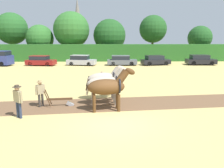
# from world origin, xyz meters

# --- Properties ---
(ground_plane) EXTENTS (240.00, 240.00, 0.00)m
(ground_plane) POSITION_xyz_m (0.00, 0.00, 0.00)
(ground_plane) COLOR tan
(plowed_furrow_strip) EXTENTS (27.49, 5.76, 0.01)m
(plowed_furrow_strip) POSITION_xyz_m (-4.57, 2.68, 0.00)
(plowed_furrow_strip) COLOR brown
(plowed_furrow_strip) RESTS_ON ground
(hedgerow) EXTENTS (62.04, 1.62, 2.97)m
(hedgerow) POSITION_xyz_m (0.00, 28.96, 1.48)
(hedgerow) COLOR #286023
(hedgerow) RESTS_ON ground
(tree_left) EXTENTS (6.02, 6.02, 8.82)m
(tree_left) POSITION_xyz_m (-18.74, 33.50, 5.80)
(tree_left) COLOR #423323
(tree_left) RESTS_ON ground
(tree_center_left) EXTENTS (5.14, 5.14, 6.53)m
(tree_center_left) POSITION_xyz_m (-13.18, 32.44, 3.95)
(tree_center_left) COLOR #4C3823
(tree_center_left) RESTS_ON ground
(tree_center) EXTENTS (6.77, 6.77, 8.94)m
(tree_center) POSITION_xyz_m (-7.13, 32.48, 5.54)
(tree_center) COLOR #4C3823
(tree_center) RESTS_ON ground
(tree_center_right) EXTENTS (6.21, 6.21, 7.62)m
(tree_center_right) POSITION_xyz_m (0.06, 32.97, 4.51)
(tree_center_right) COLOR #423323
(tree_center_right) RESTS_ON ground
(tree_right) EXTENTS (5.25, 5.25, 8.36)m
(tree_right) POSITION_xyz_m (8.43, 33.00, 5.71)
(tree_right) COLOR #4C3823
(tree_right) RESTS_ON ground
(tree_far_right) EXTENTS (4.61, 4.61, 6.39)m
(tree_far_right) POSITION_xyz_m (17.69, 33.06, 4.07)
(tree_far_right) COLOR brown
(tree_far_right) RESTS_ON ground
(church_spire) EXTENTS (2.35, 2.35, 15.26)m
(church_spire) POSITION_xyz_m (-8.88, 54.94, 7.99)
(church_spire) COLOR gray
(church_spire) RESTS_ON ground
(draft_horse_lead_left) EXTENTS (2.87, 1.17, 2.53)m
(draft_horse_lead_left) POSITION_xyz_m (-0.25, 1.97, 1.40)
(draft_horse_lead_left) COLOR #513319
(draft_horse_lead_left) RESTS_ON ground
(draft_horse_lead_right) EXTENTS (2.81, 1.11, 2.39)m
(draft_horse_lead_right) POSITION_xyz_m (-0.38, 3.12, 1.36)
(draft_horse_lead_right) COLOR #B2A38E
(draft_horse_lead_right) RESTS_ON ground
(draft_horse_trail_left) EXTENTS (2.73, 1.20, 2.38)m
(draft_horse_trail_left) POSITION_xyz_m (-0.51, 4.27, 1.37)
(draft_horse_trail_left) COLOR #B2A38E
(draft_horse_trail_left) RESTS_ON ground
(plow) EXTENTS (1.78, 0.51, 1.13)m
(plow) POSITION_xyz_m (-3.08, 2.83, 0.32)
(plow) COLOR #4C331E
(plow) RESTS_ON ground
(farmer_at_plow) EXTENTS (0.46, 0.50, 1.64)m
(farmer_at_plow) POSITION_xyz_m (-4.33, 2.74, 0.95)
(farmer_at_plow) COLOR #38332D
(farmer_at_plow) RESTS_ON ground
(farmer_beside_team) EXTENTS (0.56, 0.40, 1.59)m
(farmer_beside_team) POSITION_xyz_m (-0.71, 6.33, 0.91)
(farmer_beside_team) COLOR #4C4C4C
(farmer_beside_team) RESTS_ON ground
(farmer_onlooker_left) EXTENTS (0.57, 0.45, 1.76)m
(farmer_onlooker_left) POSITION_xyz_m (-4.90, 0.84, 1.04)
(farmer_onlooker_left) COLOR #28334C
(farmer_onlooker_left) RESTS_ON ground
(parked_car_left) EXTENTS (4.51, 2.35, 1.49)m
(parked_car_left) POSITION_xyz_m (-10.37, 22.83, 0.72)
(parked_car_left) COLOR maroon
(parked_car_left) RESTS_ON ground
(parked_car_center_left) EXTENTS (4.55, 2.45, 1.55)m
(parked_car_center_left) POSITION_xyz_m (-4.33, 23.03, 0.74)
(parked_car_center_left) COLOR #A8A8B2
(parked_car_center_left) RESTS_ON ground
(parked_car_center) EXTENTS (4.46, 1.85, 1.49)m
(parked_car_center) POSITION_xyz_m (1.80, 22.97, 0.72)
(parked_car_center) COLOR #565B66
(parked_car_center) RESTS_ON ground
(parked_car_center_right) EXTENTS (4.54, 2.53, 1.48)m
(parked_car_center_right) POSITION_xyz_m (6.99, 23.12, 0.71)
(parked_car_center_right) COLOR black
(parked_car_center_right) RESTS_ON ground
(parked_car_right) EXTENTS (4.42, 2.01, 1.53)m
(parked_car_right) POSITION_xyz_m (13.96, 23.20, 0.74)
(parked_car_right) COLOR black
(parked_car_right) RESTS_ON ground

